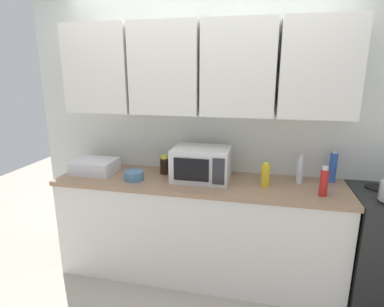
{
  "coord_description": "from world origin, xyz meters",
  "views": [
    {
      "loc": [
        0.51,
        -2.78,
        1.8
      ],
      "look_at": [
        -0.06,
        -0.25,
        1.12
      ],
      "focal_mm": 29.13,
      "sensor_mm": 36.0,
      "label": 1
    }
  ],
  "objects_px": {
    "bottle_yellow_mustard": "(265,175)",
    "bottle_clear_tall": "(300,170)",
    "bottle_blue_cleaner": "(333,167)",
    "bottle_soy_dark": "(164,165)",
    "microwave": "(201,164)",
    "bowl_ceramic_small": "(134,176)",
    "dish_rack": "(95,166)",
    "bottle_red_sauce": "(324,182)"
  },
  "relations": [
    {
      "from": "bottle_soy_dark",
      "to": "bowl_ceramic_small",
      "type": "relative_size",
      "value": 1.03
    },
    {
      "from": "microwave",
      "to": "bowl_ceramic_small",
      "type": "xyz_separation_m",
      "value": [
        -0.56,
        -0.14,
        -0.1
      ]
    },
    {
      "from": "bottle_blue_cleaner",
      "to": "bowl_ceramic_small",
      "type": "bearing_deg",
      "value": -168.93
    },
    {
      "from": "bottle_yellow_mustard",
      "to": "bowl_ceramic_small",
      "type": "height_order",
      "value": "bottle_yellow_mustard"
    },
    {
      "from": "bottle_yellow_mustard",
      "to": "bottle_clear_tall",
      "type": "bearing_deg",
      "value": 26.16
    },
    {
      "from": "microwave",
      "to": "bottle_yellow_mustard",
      "type": "height_order",
      "value": "microwave"
    },
    {
      "from": "bottle_yellow_mustard",
      "to": "bottle_soy_dark",
      "type": "bearing_deg",
      "value": 172.02
    },
    {
      "from": "bottle_yellow_mustard",
      "to": "bowl_ceramic_small",
      "type": "bearing_deg",
      "value": -175.07
    },
    {
      "from": "microwave",
      "to": "bottle_soy_dark",
      "type": "bearing_deg",
      "value": 167.2
    },
    {
      "from": "bottle_yellow_mustard",
      "to": "bottle_blue_cleaner",
      "type": "distance_m",
      "value": 0.6
    },
    {
      "from": "microwave",
      "to": "bottle_soy_dark",
      "type": "height_order",
      "value": "microwave"
    },
    {
      "from": "bottle_clear_tall",
      "to": "microwave",
      "type": "bearing_deg",
      "value": -173.51
    },
    {
      "from": "bottle_clear_tall",
      "to": "bowl_ceramic_small",
      "type": "distance_m",
      "value": 1.4
    },
    {
      "from": "bottle_soy_dark",
      "to": "bowl_ceramic_small",
      "type": "bearing_deg",
      "value": -132.58
    },
    {
      "from": "bottle_blue_cleaner",
      "to": "bottle_soy_dark",
      "type": "relative_size",
      "value": 1.54
    },
    {
      "from": "dish_rack",
      "to": "bottle_red_sauce",
      "type": "xyz_separation_m",
      "value": [
        1.96,
        -0.14,
        0.05
      ]
    },
    {
      "from": "bottle_clear_tall",
      "to": "bottle_soy_dark",
      "type": "distance_m",
      "value": 1.18
    },
    {
      "from": "bottle_clear_tall",
      "to": "dish_rack",
      "type": "bearing_deg",
      "value": -176.3
    },
    {
      "from": "dish_rack",
      "to": "bottle_clear_tall",
      "type": "height_order",
      "value": "bottle_clear_tall"
    },
    {
      "from": "bottle_yellow_mustard",
      "to": "bottle_clear_tall",
      "type": "height_order",
      "value": "bottle_clear_tall"
    },
    {
      "from": "bottle_yellow_mustard",
      "to": "bottle_blue_cleaner",
      "type": "xyz_separation_m",
      "value": [
        0.55,
        0.23,
        0.04
      ]
    },
    {
      "from": "bottle_yellow_mustard",
      "to": "bowl_ceramic_small",
      "type": "distance_m",
      "value": 1.1
    },
    {
      "from": "dish_rack",
      "to": "bottle_soy_dark",
      "type": "relative_size",
      "value": 2.2
    },
    {
      "from": "bottle_yellow_mustard",
      "to": "bottle_red_sauce",
      "type": "xyz_separation_m",
      "value": [
        0.42,
        -0.12,
        0.02
      ]
    },
    {
      "from": "dish_rack",
      "to": "bottle_soy_dark",
      "type": "distance_m",
      "value": 0.65
    },
    {
      "from": "microwave",
      "to": "bottle_yellow_mustard",
      "type": "distance_m",
      "value": 0.54
    },
    {
      "from": "dish_rack",
      "to": "bottle_yellow_mustard",
      "type": "xyz_separation_m",
      "value": [
        1.53,
        -0.02,
        0.03
      ]
    },
    {
      "from": "bottle_red_sauce",
      "to": "bottle_clear_tall",
      "type": "bearing_deg",
      "value": 119.48
    },
    {
      "from": "microwave",
      "to": "bottle_clear_tall",
      "type": "relative_size",
      "value": 1.97
    },
    {
      "from": "bottle_clear_tall",
      "to": "bottle_blue_cleaner",
      "type": "xyz_separation_m",
      "value": [
        0.27,
        0.09,
        0.01
      ]
    },
    {
      "from": "dish_rack",
      "to": "bowl_ceramic_small",
      "type": "bearing_deg",
      "value": -14.76
    },
    {
      "from": "bottle_yellow_mustard",
      "to": "bottle_clear_tall",
      "type": "distance_m",
      "value": 0.31
    },
    {
      "from": "bowl_ceramic_small",
      "to": "dish_rack",
      "type": "bearing_deg",
      "value": 165.24
    },
    {
      "from": "bottle_blue_cleaner",
      "to": "bottle_yellow_mustard",
      "type": "bearing_deg",
      "value": -157.5
    },
    {
      "from": "bottle_clear_tall",
      "to": "bowl_ceramic_small",
      "type": "xyz_separation_m",
      "value": [
        -1.38,
        -0.23,
        -0.07
      ]
    },
    {
      "from": "bottle_yellow_mustard",
      "to": "microwave",
      "type": "bearing_deg",
      "value": 175.3
    },
    {
      "from": "microwave",
      "to": "dish_rack",
      "type": "xyz_separation_m",
      "value": [
        -1.0,
        -0.02,
        -0.08
      ]
    },
    {
      "from": "bottle_yellow_mustard",
      "to": "bottle_red_sauce",
      "type": "distance_m",
      "value": 0.44
    },
    {
      "from": "bottle_blue_cleaner",
      "to": "bottle_red_sauce",
      "type": "height_order",
      "value": "bottle_blue_cleaner"
    },
    {
      "from": "microwave",
      "to": "bottle_clear_tall",
      "type": "xyz_separation_m",
      "value": [
        0.82,
        0.09,
        -0.03
      ]
    },
    {
      "from": "microwave",
      "to": "bottle_red_sauce",
      "type": "xyz_separation_m",
      "value": [
        0.96,
        -0.16,
        -0.03
      ]
    },
    {
      "from": "microwave",
      "to": "bowl_ceramic_small",
      "type": "height_order",
      "value": "microwave"
    }
  ]
}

